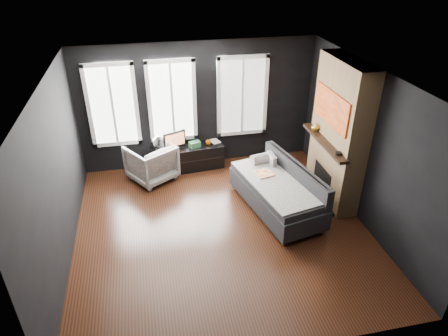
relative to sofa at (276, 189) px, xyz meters
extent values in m
plane|color=black|center=(-1.10, -0.38, -0.45)|extent=(5.00, 5.00, 0.00)
plane|color=white|center=(-1.10, -0.38, 2.25)|extent=(5.00, 5.00, 0.00)
cube|color=black|center=(-1.10, 2.12, 0.90)|extent=(5.00, 0.02, 2.70)
cube|color=black|center=(-3.60, -0.38, 0.90)|extent=(0.02, 5.00, 2.70)
cube|color=black|center=(1.40, -0.38, 0.90)|extent=(0.02, 5.00, 2.70)
cube|color=gray|center=(0.09, 0.64, 0.20)|extent=(0.10, 0.35, 0.35)
imported|color=silver|center=(-2.20, 1.57, -0.02)|extent=(1.13, 1.12, 0.87)
imported|color=orange|center=(-0.94, 1.89, 0.14)|extent=(0.14, 0.12, 0.11)
imported|color=#B5AE8B|center=(-0.86, 1.96, 0.21)|extent=(0.18, 0.07, 0.25)
cube|color=#327343|center=(-1.25, 1.82, 0.15)|extent=(0.26, 0.21, 0.12)
imported|color=gold|center=(0.95, 0.67, 0.86)|extent=(0.19, 0.20, 0.16)
cylinder|color=black|center=(0.95, -0.33, 0.80)|extent=(0.12, 0.12, 0.04)
camera|label=1|loc=(-2.20, -5.81, 3.99)|focal=32.00mm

